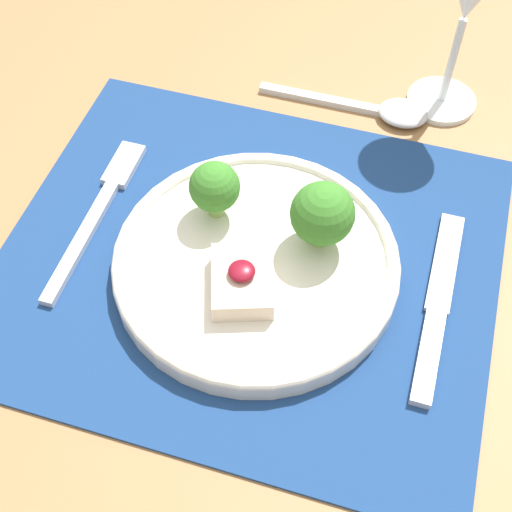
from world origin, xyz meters
TOP-DOWN VIEW (x-y plane):
  - dining_table at (0.00, 0.00)m, footprint 1.24×1.08m
  - placemat at (0.00, 0.00)m, footprint 0.42×0.36m
  - dinner_plate at (0.01, -0.01)m, footprint 0.24×0.24m
  - fork at (-0.14, 0.01)m, footprint 0.02×0.19m
  - knife at (0.16, -0.01)m, footprint 0.02×0.19m
  - spoon at (0.08, 0.21)m, footprint 0.17×0.04m

SIDE VIEW (x-z plane):
  - dining_table at x=0.00m, z-range 0.29..1.06m
  - placemat at x=0.00m, z-range 0.77..0.77m
  - spoon at x=0.08m, z-range 0.77..0.78m
  - fork at x=-0.14m, z-range 0.77..0.78m
  - knife at x=0.16m, z-range 0.77..0.78m
  - dinner_plate at x=0.01m, z-range 0.75..0.83m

